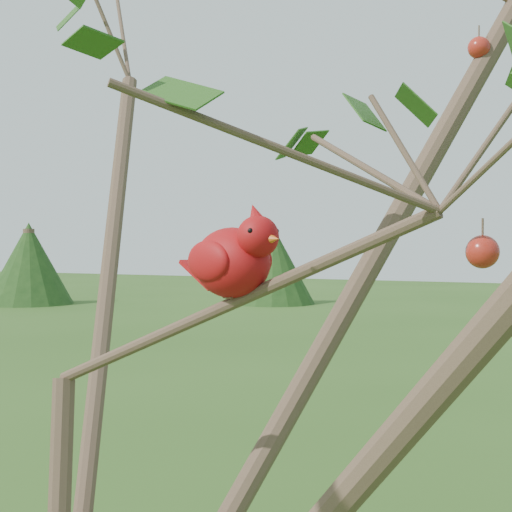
{
  "coord_description": "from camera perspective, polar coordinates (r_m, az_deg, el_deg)",
  "views": [
    {
      "loc": [
        0.76,
        -0.86,
        2.17
      ],
      "look_at": [
        0.31,
        0.05,
        2.15
      ],
      "focal_mm": 55.0,
      "sensor_mm": 36.0,
      "label": 1
    }
  ],
  "objects": [
    {
      "name": "crabapple_tree",
      "position": [
        1.12,
        -14.99,
        -1.19
      ],
      "size": [
        2.35,
        2.05,
        2.95
      ],
      "color": "#473126",
      "rests_on": "ground"
    },
    {
      "name": "cardinal",
      "position": [
        1.06,
        -1.53,
        -0.23
      ],
      "size": [
        0.19,
        0.13,
        0.14
      ],
      "rotation": [
        0.0,
        0.0,
        -0.4
      ],
      "color": "#B70F0F",
      "rests_on": "ground"
    }
  ]
}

